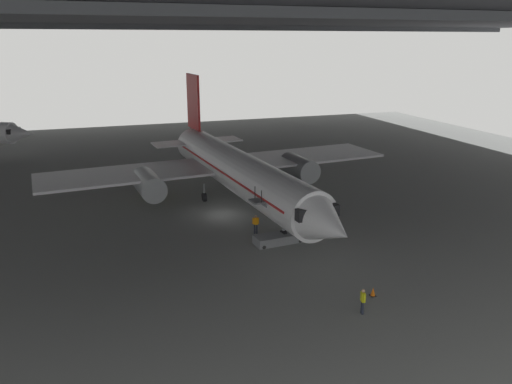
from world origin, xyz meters
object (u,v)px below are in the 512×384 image
(crew_worker_by_stairs, at_px, (256,223))
(traffic_cone_orange, at_px, (373,292))
(airplane_main, at_px, (236,170))
(crew_worker_near_nose, at_px, (363,300))
(boarding_stairs, at_px, (278,234))
(baggage_tug, at_px, (155,192))

(crew_worker_by_stairs, relative_size, traffic_cone_orange, 2.70)
(crew_worker_by_stairs, height_order, traffic_cone_orange, crew_worker_by_stairs)
(airplane_main, relative_size, crew_worker_near_nose, 23.72)
(crew_worker_by_stairs, distance_m, traffic_cone_orange, 13.00)
(boarding_stairs, xyz_separation_m, traffic_cone_orange, (2.54, -10.04, -0.44))
(crew_worker_near_nose, relative_size, traffic_cone_orange, 2.65)
(crew_worker_near_nose, xyz_separation_m, baggage_tug, (-8.24, 27.20, -0.37))
(airplane_main, xyz_separation_m, crew_worker_by_stairs, (-0.68, -7.99, -2.58))
(traffic_cone_orange, distance_m, baggage_tug, 27.44)
(traffic_cone_orange, xyz_separation_m, baggage_tug, (-9.98, 25.56, 0.23))
(traffic_cone_orange, bearing_deg, crew_worker_by_stairs, 105.82)
(airplane_main, distance_m, baggage_tug, 9.23)
(boarding_stairs, bearing_deg, traffic_cone_orange, -75.83)
(crew_worker_near_nose, height_order, crew_worker_by_stairs, crew_worker_by_stairs)
(crew_worker_near_nose, distance_m, crew_worker_by_stairs, 14.25)
(boarding_stairs, height_order, crew_worker_near_nose, boarding_stairs)
(boarding_stairs, bearing_deg, airplane_main, 91.77)
(boarding_stairs, distance_m, traffic_cone_orange, 10.36)
(crew_worker_by_stairs, bearing_deg, crew_worker_near_nose, -82.74)
(airplane_main, height_order, boarding_stairs, airplane_main)
(airplane_main, distance_m, boarding_stairs, 10.81)
(airplane_main, xyz_separation_m, traffic_cone_orange, (2.86, -20.49, -3.21))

